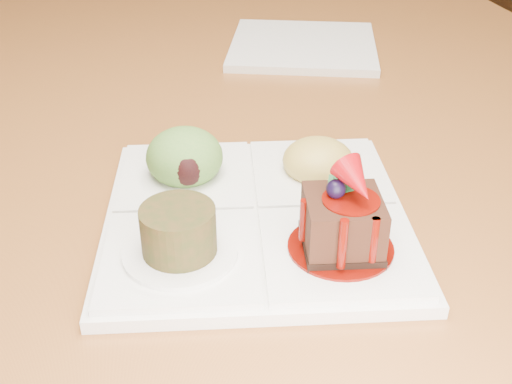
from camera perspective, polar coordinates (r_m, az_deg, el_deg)
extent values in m
cube|color=#915A25|center=(0.91, 2.96, 8.02)|extent=(1.00, 1.80, 0.04)
cylinder|color=#915A25|center=(1.82, -17.95, 6.10)|extent=(0.06, 0.06, 0.71)
cylinder|color=#915A25|center=(1.92, 9.21, 8.65)|extent=(0.06, 0.06, 0.71)
cube|color=white|center=(0.61, 0.00, -2.33)|extent=(0.32, 0.32, 0.01)
cube|color=white|center=(0.55, 7.49, -5.23)|extent=(0.15, 0.15, 0.01)
cube|color=white|center=(0.55, -6.73, -5.76)|extent=(0.15, 0.15, 0.01)
cube|color=white|center=(0.66, -6.26, 1.44)|extent=(0.15, 0.15, 0.01)
cube|color=white|center=(0.67, 5.49, 1.80)|extent=(0.15, 0.15, 0.01)
cylinder|color=#590803|center=(0.55, 7.52, -4.88)|extent=(0.09, 0.09, 0.00)
cube|color=black|center=(0.55, 7.54, -4.62)|extent=(0.07, 0.07, 0.01)
cube|color=black|center=(0.54, 7.72, -2.48)|extent=(0.07, 0.07, 0.04)
cylinder|color=#590803|center=(0.52, 7.89, -0.56)|extent=(0.05, 0.05, 0.00)
sphere|color=black|center=(0.52, 7.12, 0.29)|extent=(0.02, 0.02, 0.02)
cone|color=maroon|center=(0.51, 8.95, 0.91)|extent=(0.04, 0.05, 0.04)
cube|color=#11451D|center=(0.53, 7.82, 0.73)|extent=(0.01, 0.02, 0.01)
cube|color=#11451D|center=(0.53, 6.97, 0.76)|extent=(0.02, 0.02, 0.01)
cylinder|color=#590803|center=(0.51, 7.71, -4.60)|extent=(0.01, 0.01, 0.05)
cylinder|color=#590803|center=(0.52, 10.43, -4.22)|extent=(0.01, 0.01, 0.04)
cylinder|color=#590803|center=(0.53, 4.25, -2.51)|extent=(0.01, 0.01, 0.04)
cylinder|color=white|center=(0.54, -6.76, -5.34)|extent=(0.10, 0.10, 0.00)
cylinder|color=#472C14|center=(0.53, -6.91, -3.40)|extent=(0.06, 0.06, 0.04)
cylinder|color=#472D0F|center=(0.52, -7.01, -2.10)|extent=(0.05, 0.05, 0.00)
ellipsoid|color=#587F33|center=(0.65, -6.37, 3.13)|extent=(0.08, 0.08, 0.06)
ellipsoid|color=black|center=(0.63, -6.11, 2.04)|extent=(0.04, 0.03, 0.03)
ellipsoid|color=#AD883E|center=(0.66, 5.55, 2.78)|extent=(0.07, 0.07, 0.04)
cube|color=#CA4A0E|center=(0.67, 6.99, 3.59)|extent=(0.02, 0.02, 0.02)
cube|color=#4D7F1B|center=(0.67, 5.84, 3.89)|extent=(0.02, 0.02, 0.02)
cube|color=#CA4A0E|center=(0.67, 4.65, 3.68)|extent=(0.02, 0.02, 0.02)
cube|color=#4D7F1B|center=(0.66, 3.85, 3.23)|extent=(0.02, 0.02, 0.02)
cube|color=#CA4A0E|center=(0.65, 4.36, 2.76)|extent=(0.02, 0.02, 0.02)
cube|color=#4D7F1B|center=(0.64, 5.26, 2.50)|extent=(0.02, 0.02, 0.01)
cube|color=#CA4A0E|center=(0.64, 6.52, 2.59)|extent=(0.02, 0.02, 0.02)
cube|color=#4D7F1B|center=(0.66, 6.60, 3.09)|extent=(0.02, 0.02, 0.02)
cube|color=white|center=(1.05, 4.21, 12.83)|extent=(0.28, 0.28, 0.01)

